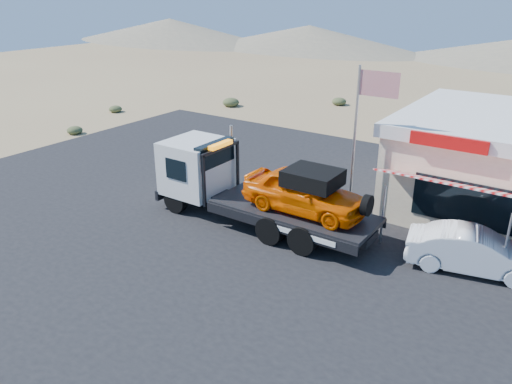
% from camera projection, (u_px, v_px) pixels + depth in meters
% --- Properties ---
extents(ground, '(120.00, 120.00, 0.00)m').
position_uv_depth(ground, '(184.00, 231.00, 18.91)').
color(ground, '#8A6E4E').
rests_on(ground, ground).
extents(asphalt_lot, '(32.00, 24.00, 0.02)m').
position_uv_depth(asphalt_lot, '(271.00, 216.00, 20.15)').
color(asphalt_lot, black).
rests_on(asphalt_lot, ground).
extents(tow_truck, '(8.86, 2.63, 2.96)m').
position_uv_depth(tow_truck, '(257.00, 185.00, 18.91)').
color(tow_truck, black).
rests_on(tow_truck, asphalt_lot).
extents(white_sedan, '(4.43, 2.34, 1.39)m').
position_uv_depth(white_sedan, '(475.00, 251.00, 15.98)').
color(white_sedan, silver).
rests_on(white_sedan, asphalt_lot).
extents(flagpole, '(1.55, 0.10, 6.00)m').
position_uv_depth(flagpole, '(361.00, 128.00, 18.33)').
color(flagpole, '#99999E').
rests_on(flagpole, asphalt_lot).
extents(desert_scrub, '(21.83, 33.01, 0.69)m').
position_uv_depth(desert_scrub, '(138.00, 121.00, 33.24)').
color(desert_scrub, '#3A4525').
rests_on(desert_scrub, ground).
extents(distant_hills, '(126.00, 48.00, 4.20)m').
position_uv_depth(distant_hills, '(412.00, 43.00, 65.36)').
color(distant_hills, '#726B59').
rests_on(distant_hills, ground).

